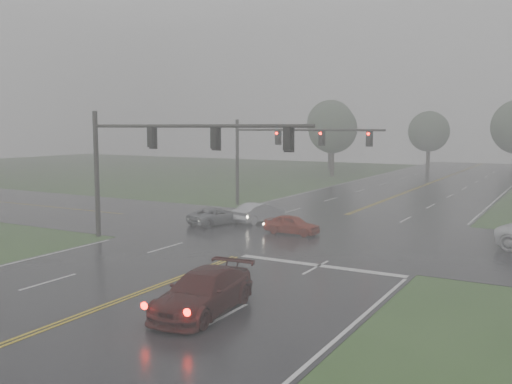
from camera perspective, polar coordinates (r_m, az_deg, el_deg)
The scene contains 12 objects.
main_road at distance 34.57m, azimuth 3.14°, elevation -4.56°, with size 18.00×160.00×0.02m, color black.
cross_street at distance 36.34m, azimuth 4.55°, elevation -4.02°, with size 120.00×14.00×0.02m, color black.
stop_bar at distance 27.76m, azimuth 6.35°, elevation -7.37°, with size 8.50×0.50×0.01m, color silver.
sedan_maroon at distance 21.05m, azimuth -5.28°, elevation -11.94°, with size 2.10×5.16×1.50m, color #360B09.
sedan_red at distance 35.61m, azimuth 3.62°, elevation -4.24°, with size 1.42×3.52×1.20m, color maroon.
sedan_silver at distance 39.92m, azimuth 0.31°, elevation -3.04°, with size 1.43×4.09×1.35m, color #ACAEB4.
car_grey at distance 39.13m, azimuth -3.92°, elevation -3.26°, with size 1.93×4.18×1.16m, color slate.
signal_gantry_near at distance 32.59m, azimuth -10.15°, elevation 4.16°, with size 14.40×0.33×7.59m.
signal_gantry_far at distance 46.51m, azimuth 2.33°, elevation 4.63°, with size 12.94×0.37×7.25m.
tree_nw_a at distance 77.28m, azimuth 7.67°, elevation 6.28°, with size 6.57×6.57×9.65m.
tree_n_mid at distance 89.78m, azimuth 16.90°, elevation 5.81°, with size 6.11×6.11×8.97m.
tree_nw_b at distance 90.08m, azimuth 7.45°, elevation 6.80°, with size 7.35×7.35×10.79m.
Camera 1 is at (15.05, -10.40, 6.68)m, focal length 40.00 mm.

